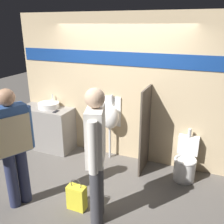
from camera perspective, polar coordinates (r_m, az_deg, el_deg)
ground_plane at (r=4.65m, az=-0.83°, el=-12.96°), size 16.00×16.00×0.00m
display_wall at (r=4.62m, az=2.06°, el=5.27°), size 4.25×0.07×2.70m
sink_counter at (r=5.39m, az=-14.59°, el=-3.57°), size 1.10×0.52×0.88m
sink_basin at (r=5.23m, az=-14.26°, el=1.53°), size 0.43×0.43×0.24m
cell_phone at (r=4.97m, az=-12.69°, el=0.13°), size 0.07×0.14×0.01m
divider_near_counter at (r=4.35m, az=7.53°, el=-4.20°), size 0.03×0.59×1.51m
urinal_near_counter at (r=4.68m, az=-0.46°, el=-1.10°), size 0.36×0.28×1.25m
toilet at (r=4.47m, az=16.45°, el=-10.98°), size 0.37×0.53×0.83m
person_in_vest at (r=3.63m, az=-21.81°, el=-6.19°), size 0.40×0.55×1.73m
person_with_lanyard at (r=3.12m, az=-3.68°, el=-9.10°), size 0.34×0.60×1.82m
shopping_bag at (r=3.75m, az=-8.07°, el=-18.73°), size 0.26×0.14×0.49m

